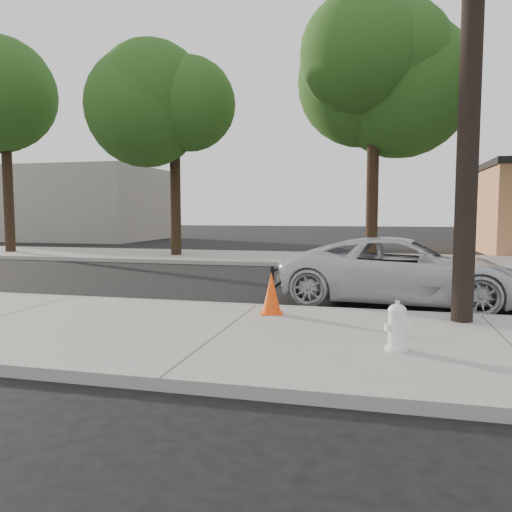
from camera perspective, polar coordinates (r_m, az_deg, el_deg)
name	(u,v)px	position (r m, az deg, el deg)	size (l,w,h in m)	color
ground	(278,295)	(11.68, 2.53, -4.46)	(120.00, 120.00, 0.00)	black
near_sidewalk	(222,336)	(7.58, -3.92, -9.09)	(90.00, 4.40, 0.15)	gray
far_sidewalk	(320,259)	(20.01, 7.29, -0.33)	(90.00, 5.00, 0.15)	gray
curb_near	(257,308)	(9.65, 0.08, -6.02)	(90.00, 0.12, 0.16)	#9E9B93
building_far	(58,204)	(38.40, -21.71, 5.52)	(14.00, 8.00, 5.00)	gray
utility_pole	(472,33)	(9.14, 23.46, 22.31)	(1.40, 0.34, 9.00)	black
tree_a	(6,107)	(25.40, -26.67, 14.94)	(4.65, 4.50, 9.00)	black
tree_b	(177,108)	(21.39, -9.00, 16.35)	(4.34, 4.20, 8.45)	black
tree_c	(381,73)	(19.58, 14.08, 19.62)	(4.96, 4.80, 9.55)	black
police_cruiser	(402,271)	(10.94, 16.34, -1.61)	(2.32, 5.03, 1.40)	silver
fire_hydrant	(397,328)	(6.71, 15.80, -7.91)	(0.32, 0.29, 0.60)	white
traffic_cone	(271,294)	(8.75, 1.77, -4.32)	(0.46, 0.46, 0.73)	#FF4A0D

